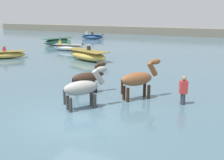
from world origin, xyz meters
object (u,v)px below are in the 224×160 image
at_px(horse_lead_dark_bay, 87,79).
at_px(person_wading_mid, 183,94).
at_px(boat_far_inshore, 87,55).
at_px(boat_far_offshore, 57,42).
at_px(boat_near_starboard, 5,55).
at_px(boat_distant_west, 69,47).
at_px(horse_trailing_grey, 83,89).
at_px(horse_flank_chestnut, 138,80).
at_px(boat_near_port, 92,37).

bearing_deg(horse_lead_dark_bay, person_wading_mid, 2.79).
bearing_deg(boat_far_inshore, boat_far_offshore, 137.88).
bearing_deg(horse_lead_dark_bay, boat_far_inshore, 119.92).
xyz_separation_m(boat_near_starboard, boat_far_offshore, (-1.66, 9.57, 0.08)).
relative_size(boat_far_inshore, boat_near_starboard, 1.41).
relative_size(boat_distant_west, person_wading_mid, 1.96).
distance_m(horse_trailing_grey, person_wading_mid, 4.16).
bearing_deg(horse_trailing_grey, horse_flank_chestnut, 53.78).
bearing_deg(boat_near_port, boat_distant_west, -72.69).
distance_m(horse_lead_dark_bay, boat_far_offshore, 19.92).
bearing_deg(boat_near_port, horse_lead_dark_bay, -61.57).
bearing_deg(boat_near_port, boat_near_starboard, -85.77).
bearing_deg(boat_far_inshore, boat_near_starboard, -162.04).
bearing_deg(horse_trailing_grey, person_wading_mid, 32.11).
xyz_separation_m(boat_distant_west, boat_near_starboard, (-2.15, -6.15, -0.02)).
xyz_separation_m(horse_trailing_grey, boat_far_inshore, (-5.48, 9.84, -0.41)).
bearing_deg(horse_trailing_grey, boat_far_inshore, 119.10).
height_order(horse_lead_dark_bay, boat_near_starboard, horse_lead_dark_bay).
relative_size(horse_lead_dark_bay, horse_flank_chestnut, 0.86).
bearing_deg(boat_far_offshore, horse_lead_dark_bay, -50.19).
relative_size(horse_flank_chestnut, boat_far_offshore, 0.58).
bearing_deg(horse_lead_dark_bay, horse_trailing_grey, -64.26).
height_order(boat_far_offshore, person_wading_mid, person_wading_mid).
relative_size(horse_flank_chestnut, boat_distant_west, 0.67).
bearing_deg(boat_far_inshore, person_wading_mid, -40.37).
xyz_separation_m(boat_distant_west, boat_far_offshore, (-3.80, 3.42, 0.06)).
xyz_separation_m(horse_lead_dark_bay, boat_far_offshore, (-12.75, 15.30, -0.31)).
height_order(horse_trailing_grey, boat_far_offshore, horse_trailing_grey).
height_order(horse_trailing_grey, person_wading_mid, horse_trailing_grey).
bearing_deg(boat_near_starboard, boat_distant_west, 70.78).
height_order(horse_trailing_grey, boat_far_inshore, horse_trailing_grey).
height_order(boat_near_port, person_wading_mid, person_wading_mid).
distance_m(horse_lead_dark_bay, horse_trailing_grey, 2.21).
height_order(boat_near_port, boat_near_starboard, boat_near_port).
height_order(boat_distant_west, person_wading_mid, person_wading_mid).
distance_m(horse_trailing_grey, boat_far_offshore, 22.06).
relative_size(horse_lead_dark_bay, boat_near_port, 0.57).
height_order(horse_lead_dark_bay, horse_trailing_grey, horse_trailing_grey).
distance_m(boat_near_port, person_wading_mid, 28.18).
xyz_separation_m(horse_flank_chestnut, boat_near_starboard, (-13.60, 5.59, -0.57)).
xyz_separation_m(horse_lead_dark_bay, boat_near_starboard, (-11.09, 5.73, -0.39)).
relative_size(boat_near_starboard, person_wading_mid, 1.90).
bearing_deg(boat_distant_west, boat_near_port, 107.31).
xyz_separation_m(boat_far_offshore, person_wading_mid, (17.21, -15.08, 0.09)).
bearing_deg(boat_far_offshore, boat_near_starboard, -80.17).
distance_m(boat_far_offshore, person_wading_mid, 22.88).
bearing_deg(horse_lead_dark_bay, boat_far_offshore, 129.81).
relative_size(horse_trailing_grey, horse_flank_chestnut, 0.96).
bearing_deg(person_wading_mid, boat_distant_west, 138.99).
height_order(boat_distant_west, boat_near_starboard, boat_distant_west).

